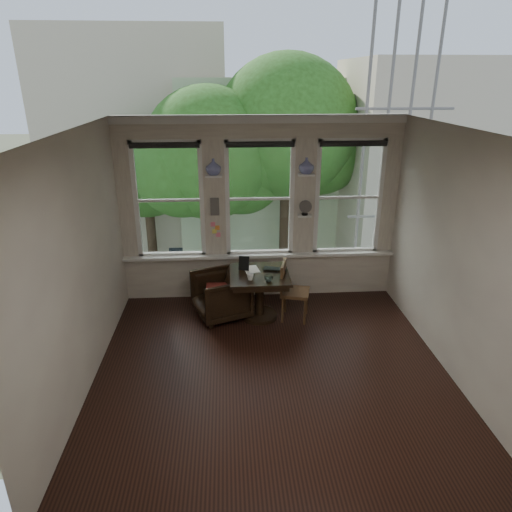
{
  "coord_description": "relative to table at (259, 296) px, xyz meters",
  "views": [
    {
      "loc": [
        -0.52,
        -4.92,
        3.55
      ],
      "look_at": [
        -0.15,
        0.9,
        1.24
      ],
      "focal_mm": 32.0,
      "sensor_mm": 36.0,
      "label": 1
    }
  ],
  "objects": [
    {
      "name": "table",
      "position": [
        0.0,
        0.0,
        0.0
      ],
      "size": [
        0.9,
        0.9,
        0.75
      ],
      "primitive_type": null,
      "color": "black",
      "rests_on": "ground"
    },
    {
      "name": "armchair_left",
      "position": [
        -0.6,
        0.08,
        -0.01
      ],
      "size": [
        1.02,
        1.0,
        0.72
      ],
      "primitive_type": "imported",
      "rotation": [
        0.0,
        0.0,
        -1.21
      ],
      "color": "black",
      "rests_on": "ground"
    },
    {
      "name": "desk_fan",
      "position": [
        0.79,
        0.73,
        1.16
      ],
      "size": [
        0.2,
        0.2,
        0.24
      ],
      "primitive_type": null,
      "color": "#59544F",
      "rests_on": "ground"
    },
    {
      "name": "wall_back",
      "position": [
        0.06,
        0.85,
        1.12
      ],
      "size": [
        4.5,
        0.0,
        4.5
      ],
      "primitive_type": "plane",
      "rotation": [
        1.57,
        0.0,
        0.0
      ],
      "color": "beige",
      "rests_on": "ground"
    },
    {
      "name": "window_center",
      "position": [
        0.06,
        0.85,
        1.32
      ],
      "size": [
        1.1,
        0.12,
        1.9
      ],
      "primitive_type": null,
      "color": "white",
      "rests_on": "ground"
    },
    {
      "name": "window_right",
      "position": [
        1.51,
        0.85,
        1.32
      ],
      "size": [
        1.1,
        0.12,
        1.9
      ],
      "primitive_type": null,
      "color": "white",
      "rests_on": "ground"
    },
    {
      "name": "tablet",
      "position": [
        -0.23,
        0.15,
        0.48
      ],
      "size": [
        0.17,
        0.11,
        0.22
      ],
      "primitive_type": "cube",
      "rotation": [
        -0.26,
        0.0,
        -0.21
      ],
      "color": "black",
      "rests_on": "table"
    },
    {
      "name": "mug",
      "position": [
        -0.15,
        -0.22,
        0.42
      ],
      "size": [
        0.1,
        0.1,
        0.1
      ],
      "primitive_type": "imported",
      "rotation": [
        0.0,
        0.0,
        -0.02
      ],
      "color": "white",
      "rests_on": "table"
    },
    {
      "name": "cushion_red",
      "position": [
        -0.6,
        0.08,
        0.08
      ],
      "size": [
        0.45,
        0.45,
        0.06
      ],
      "primitive_type": "cube",
      "color": "maroon",
      "rests_on": "armchair_left"
    },
    {
      "name": "laptop",
      "position": [
        0.24,
        0.07,
        0.39
      ],
      "size": [
        0.39,
        0.3,
        0.03
      ],
      "primitive_type": "imported",
      "rotation": [
        0.0,
        0.0,
        -0.23
      ],
      "color": "black",
      "rests_on": "table"
    },
    {
      "name": "drinking_glass",
      "position": [
        0.11,
        -0.3,
        0.42
      ],
      "size": [
        0.15,
        0.15,
        0.09
      ],
      "primitive_type": "imported",
      "rotation": [
        0.0,
        0.0,
        -0.34
      ],
      "color": "white",
      "rests_on": "table"
    },
    {
      "name": "sticky_notes",
      "position": [
        -0.66,
        0.78,
        0.88
      ],
      "size": [
        0.16,
        0.01,
        0.24
      ],
      "primitive_type": null,
      "color": "pink",
      "rests_on": "ground"
    },
    {
      "name": "intercom",
      "position": [
        -0.66,
        0.78,
        1.23
      ],
      "size": [
        0.14,
        0.06,
        0.28
      ],
      "primitive_type": "cube",
      "color": "#59544F",
      "rests_on": "ground"
    },
    {
      "name": "ground",
      "position": [
        0.06,
        -1.4,
        -0.38
      ],
      "size": [
        4.5,
        4.5,
        0.0
      ],
      "primitive_type": "plane",
      "color": "black",
      "rests_on": "ground"
    },
    {
      "name": "window_left",
      "position": [
        -1.39,
        0.85,
        1.32
      ],
      "size": [
        1.1,
        0.12,
        1.9
      ],
      "primitive_type": null,
      "color": "white",
      "rests_on": "ground"
    },
    {
      "name": "shelf_left",
      "position": [
        -0.66,
        0.75,
        1.73
      ],
      "size": [
        0.26,
        0.16,
        0.03
      ],
      "primitive_type": "cube",
      "color": "white",
      "rests_on": "ground"
    },
    {
      "name": "vase_left",
      "position": [
        -0.66,
        0.75,
        1.86
      ],
      "size": [
        0.24,
        0.24,
        0.25
      ],
      "primitive_type": "imported",
      "color": "silver",
      "rests_on": "shelf_left"
    },
    {
      "name": "shelf_right",
      "position": [
        0.79,
        0.75,
        1.73
      ],
      "size": [
        0.26,
        0.16,
        0.03
      ],
      "primitive_type": "cube",
      "color": "white",
      "rests_on": "ground"
    },
    {
      "name": "wall_right",
      "position": [
        2.31,
        -1.4,
        1.12
      ],
      "size": [
        0.0,
        4.5,
        4.5
      ],
      "primitive_type": "plane",
      "rotation": [
        1.57,
        0.0,
        -1.57
      ],
      "color": "beige",
      "rests_on": "ground"
    },
    {
      "name": "wall_left",
      "position": [
        -2.19,
        -1.4,
        1.12
      ],
      "size": [
        0.0,
        4.5,
        4.5
      ],
      "primitive_type": "plane",
      "rotation": [
        1.57,
        0.0,
        1.57
      ],
      "color": "beige",
      "rests_on": "ground"
    },
    {
      "name": "ceiling",
      "position": [
        0.06,
        -1.4,
        2.62
      ],
      "size": [
        4.5,
        4.5,
        0.0
      ],
      "primitive_type": "plane",
      "rotation": [
        3.14,
        0.0,
        0.0
      ],
      "color": "silver",
      "rests_on": "ground"
    },
    {
      "name": "vase_right",
      "position": [
        0.79,
        0.75,
        1.86
      ],
      "size": [
        0.24,
        0.24,
        0.25
      ],
      "primitive_type": "imported",
      "color": "silver",
      "rests_on": "shelf_right"
    },
    {
      "name": "side_chair_right",
      "position": [
        0.55,
        -0.07,
        0.09
      ],
      "size": [
        0.51,
        0.51,
        0.92
      ],
      "primitive_type": null,
      "rotation": [
        0.0,
        0.0,
        1.32
      ],
      "color": "#4A351A",
      "rests_on": "ground"
    },
    {
      "name": "papers",
      "position": [
        -0.11,
        0.16,
        0.38
      ],
      "size": [
        0.27,
        0.34,
        0.0
      ],
      "primitive_type": "cube",
      "rotation": [
        0.0,
        0.0,
        0.19
      ],
      "color": "silver",
      "rests_on": "table"
    },
    {
      "name": "wall_front",
      "position": [
        0.06,
        -3.65,
        1.12
      ],
      "size": [
        4.5,
        0.0,
        4.5
      ],
      "primitive_type": "plane",
      "rotation": [
        -1.57,
        0.0,
        0.0
      ],
      "color": "beige",
      "rests_on": "ground"
    }
  ]
}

